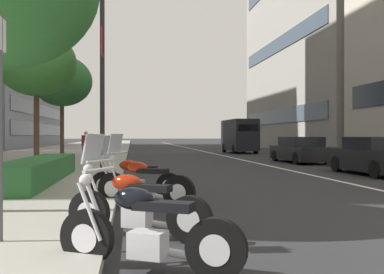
{
  "coord_description": "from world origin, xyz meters",
  "views": [
    {
      "loc": [
        -4.08,
        6.54,
        1.45
      ],
      "look_at": [
        15.19,
        3.79,
        1.39
      ],
      "focal_mm": 39.62,
      "sensor_mm": 36.0,
      "label": 1
    }
  ],
  "objects_px": {
    "street_tree_by_lamp_post": "(36,63)",
    "street_tree_far_plaza": "(62,81)",
    "motorcycle_second_in_row": "(146,233)",
    "parking_sign_by_curb": "(0,106)",
    "motorcycle_nearest_camera": "(143,185)",
    "car_mid_block_traffic": "(376,157)",
    "motorcycle_far_end_row": "(135,207)",
    "motorcycle_under_tarp": "(134,180)",
    "pedestrian_on_plaza": "(86,145)",
    "street_lamp_with_banners": "(111,49)",
    "car_far_down_avenue": "(300,150)",
    "delivery_van_ahead": "(239,135)"
  },
  "relations": [
    {
      "from": "street_tree_by_lamp_post",
      "to": "street_tree_far_plaza",
      "type": "relative_size",
      "value": 0.96
    },
    {
      "from": "motorcycle_second_in_row",
      "to": "parking_sign_by_curb",
      "type": "xyz_separation_m",
      "value": [
        0.97,
        1.75,
        1.41
      ]
    },
    {
      "from": "motorcycle_second_in_row",
      "to": "street_tree_far_plaza",
      "type": "distance_m",
      "value": 21.23
    },
    {
      "from": "motorcycle_nearest_camera",
      "to": "car_mid_block_traffic",
      "type": "bearing_deg",
      "value": -115.87
    },
    {
      "from": "car_mid_block_traffic",
      "to": "parking_sign_by_curb",
      "type": "xyz_separation_m",
      "value": [
        -9.16,
        10.63,
        1.16
      ]
    },
    {
      "from": "motorcycle_far_end_row",
      "to": "motorcycle_under_tarp",
      "type": "distance_m",
      "value": 3.89
    },
    {
      "from": "motorcycle_under_tarp",
      "to": "pedestrian_on_plaza",
      "type": "bearing_deg",
      "value": -60.55
    },
    {
      "from": "car_mid_block_traffic",
      "to": "street_lamp_with_banners",
      "type": "xyz_separation_m",
      "value": [
        2.01,
        9.81,
        4.16
      ]
    },
    {
      "from": "street_lamp_with_banners",
      "to": "street_tree_far_plaza",
      "type": "height_order",
      "value": "street_lamp_with_banners"
    },
    {
      "from": "motorcycle_nearest_camera",
      "to": "car_mid_block_traffic",
      "type": "xyz_separation_m",
      "value": [
        5.94,
        -8.79,
        0.21
      ]
    },
    {
      "from": "parking_sign_by_curb",
      "to": "motorcycle_nearest_camera",
      "type": "bearing_deg",
      "value": -29.69
    },
    {
      "from": "motorcycle_nearest_camera",
      "to": "car_far_down_avenue",
      "type": "distance_m",
      "value": 15.66
    },
    {
      "from": "parking_sign_by_curb",
      "to": "street_tree_by_lamp_post",
      "type": "bearing_deg",
      "value": 10.17
    },
    {
      "from": "motorcycle_under_tarp",
      "to": "car_far_down_avenue",
      "type": "bearing_deg",
      "value": -108.2
    },
    {
      "from": "motorcycle_far_end_row",
      "to": "car_mid_block_traffic",
      "type": "distance_m",
      "value": 12.44
    },
    {
      "from": "car_mid_block_traffic",
      "to": "pedestrian_on_plaza",
      "type": "xyz_separation_m",
      "value": [
        8.93,
        11.49,
        0.26
      ]
    },
    {
      "from": "delivery_van_ahead",
      "to": "parking_sign_by_curb",
      "type": "height_order",
      "value": "parking_sign_by_curb"
    },
    {
      "from": "car_mid_block_traffic",
      "to": "street_tree_far_plaza",
      "type": "distance_m",
      "value": 16.99
    },
    {
      "from": "car_mid_block_traffic",
      "to": "parking_sign_by_curb",
      "type": "relative_size",
      "value": 1.48
    },
    {
      "from": "motorcycle_second_in_row",
      "to": "motorcycle_nearest_camera",
      "type": "height_order",
      "value": "motorcycle_nearest_camera"
    },
    {
      "from": "car_far_down_avenue",
      "to": "parking_sign_by_curb",
      "type": "height_order",
      "value": "parking_sign_by_curb"
    },
    {
      "from": "street_tree_far_plaza",
      "to": "pedestrian_on_plaza",
      "type": "bearing_deg",
      "value": -132.71
    },
    {
      "from": "motorcycle_far_end_row",
      "to": "motorcycle_nearest_camera",
      "type": "height_order",
      "value": "motorcycle_nearest_camera"
    },
    {
      "from": "street_tree_by_lamp_post",
      "to": "motorcycle_under_tarp",
      "type": "bearing_deg",
      "value": -153.95
    },
    {
      "from": "motorcycle_nearest_camera",
      "to": "motorcycle_under_tarp",
      "type": "height_order",
      "value": "motorcycle_nearest_camera"
    },
    {
      "from": "delivery_van_ahead",
      "to": "pedestrian_on_plaza",
      "type": "bearing_deg",
      "value": 133.26
    },
    {
      "from": "car_mid_block_traffic",
      "to": "delivery_van_ahead",
      "type": "height_order",
      "value": "delivery_van_ahead"
    },
    {
      "from": "motorcycle_under_tarp",
      "to": "street_tree_by_lamp_post",
      "type": "distance_m",
      "value": 9.66
    },
    {
      "from": "street_tree_far_plaza",
      "to": "motorcycle_under_tarp",
      "type": "bearing_deg",
      "value": -165.13
    },
    {
      "from": "delivery_van_ahead",
      "to": "street_lamp_with_banners",
      "type": "height_order",
      "value": "street_lamp_with_banners"
    },
    {
      "from": "parking_sign_by_curb",
      "to": "motorcycle_under_tarp",
      "type": "bearing_deg",
      "value": -20.35
    },
    {
      "from": "motorcycle_second_in_row",
      "to": "motorcycle_nearest_camera",
      "type": "distance_m",
      "value": 4.19
    },
    {
      "from": "street_tree_by_lamp_post",
      "to": "motorcycle_far_end_row",
      "type": "bearing_deg",
      "value": -161.9
    },
    {
      "from": "motorcycle_far_end_row",
      "to": "pedestrian_on_plaza",
      "type": "height_order",
      "value": "pedestrian_on_plaza"
    },
    {
      "from": "car_far_down_avenue",
      "to": "street_lamp_with_banners",
      "type": "height_order",
      "value": "street_lamp_with_banners"
    },
    {
      "from": "motorcycle_under_tarp",
      "to": "car_mid_block_traffic",
      "type": "bearing_deg",
      "value": -133.29
    },
    {
      "from": "pedestrian_on_plaza",
      "to": "motorcycle_second_in_row",
      "type": "bearing_deg",
      "value": -142.33
    },
    {
      "from": "motorcycle_nearest_camera",
      "to": "motorcycle_second_in_row",
      "type": "bearing_deg",
      "value": 118.97
    },
    {
      "from": "car_mid_block_traffic",
      "to": "car_far_down_avenue",
      "type": "height_order",
      "value": "car_mid_block_traffic"
    },
    {
      "from": "car_far_down_avenue",
      "to": "pedestrian_on_plaza",
      "type": "relative_size",
      "value": 2.97
    },
    {
      "from": "motorcycle_nearest_camera",
      "to": "pedestrian_on_plaza",
      "type": "xyz_separation_m",
      "value": [
        14.87,
        2.69,
        0.47
      ]
    },
    {
      "from": "motorcycle_nearest_camera",
      "to": "street_lamp_with_banners",
      "type": "distance_m",
      "value": 9.14
    },
    {
      "from": "motorcycle_far_end_row",
      "to": "street_tree_by_lamp_post",
      "type": "distance_m",
      "value": 13.03
    },
    {
      "from": "car_far_down_avenue",
      "to": "street_tree_by_lamp_post",
      "type": "distance_m",
      "value": 13.87
    },
    {
      "from": "street_lamp_with_banners",
      "to": "pedestrian_on_plaza",
      "type": "xyz_separation_m",
      "value": [
        6.92,
        1.68,
        -3.9
      ]
    },
    {
      "from": "delivery_van_ahead",
      "to": "street_lamp_with_banners",
      "type": "xyz_separation_m",
      "value": [
        -18.17,
        9.79,
        3.34
      ]
    },
    {
      "from": "motorcycle_far_end_row",
      "to": "street_tree_by_lamp_post",
      "type": "height_order",
      "value": "street_tree_by_lamp_post"
    },
    {
      "from": "motorcycle_under_tarp",
      "to": "delivery_van_ahead",
      "type": "xyz_separation_m",
      "value": [
        24.89,
        -8.96,
        1.05
      ]
    },
    {
      "from": "street_tree_by_lamp_post",
      "to": "pedestrian_on_plaza",
      "type": "xyz_separation_m",
      "value": [
        5.73,
        -1.36,
        -3.47
      ]
    },
    {
      "from": "motorcycle_second_in_row",
      "to": "street_tree_by_lamp_post",
      "type": "xyz_separation_m",
      "value": [
        13.34,
        3.97,
        3.97
      ]
    }
  ]
}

